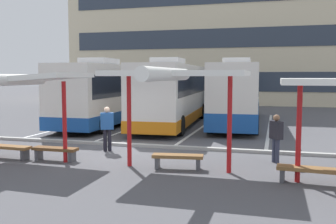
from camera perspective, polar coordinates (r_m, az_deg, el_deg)
ground_plane at (r=14.60m, az=-7.91°, el=-5.96°), size 160.00×160.00×0.00m
terminal_building at (r=45.06m, az=8.48°, el=15.10°), size 31.84×13.25×23.74m
coach_bus_0 at (r=22.91m, az=-8.67°, el=2.69°), size 2.67×10.43×3.82m
coach_bus_1 at (r=22.13m, az=0.78°, el=2.68°), size 3.16×11.07×3.81m
coach_bus_2 at (r=23.41m, az=10.35°, el=2.64°), size 2.96×12.13×3.83m
lane_stripe_0 at (r=24.77m, az=-11.33°, el=-1.34°), size 0.16×14.00×0.01m
lane_stripe_1 at (r=23.35m, az=-3.35°, el=-1.65°), size 0.16×14.00×0.01m
lane_stripe_2 at (r=22.43m, az=5.47°, el=-1.95°), size 0.16×14.00×0.01m
lane_stripe_3 at (r=22.08m, az=14.81°, el=-2.22°), size 0.16×14.00×0.01m
waiting_shelter_1 at (r=13.56m, az=-20.74°, el=4.29°), size 3.72×4.16×2.97m
bench_2 at (r=14.51m, az=-22.74°, el=-5.04°), size 1.78×0.51×0.45m
bench_3 at (r=13.59m, az=-16.41°, el=-5.55°), size 1.57×0.43×0.45m
waiting_shelter_2 at (r=11.33m, az=1.11°, el=5.36°), size 4.15×4.53×3.08m
bench_4 at (r=11.89m, az=1.45°, el=-6.89°), size 1.61×0.63×0.45m
bench_5 at (r=10.94m, az=21.09°, el=-8.28°), size 2.01×0.57×0.45m
platform_kerb at (r=15.80m, az=-5.97°, el=-4.85°), size 44.00×0.24×0.12m
waiting_passenger_1 at (r=14.74m, az=-9.03°, el=-2.00°), size 0.54×0.40×1.69m
waiting_passenger_2 at (r=13.12m, az=15.75°, el=-3.34°), size 0.46×0.50×1.60m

